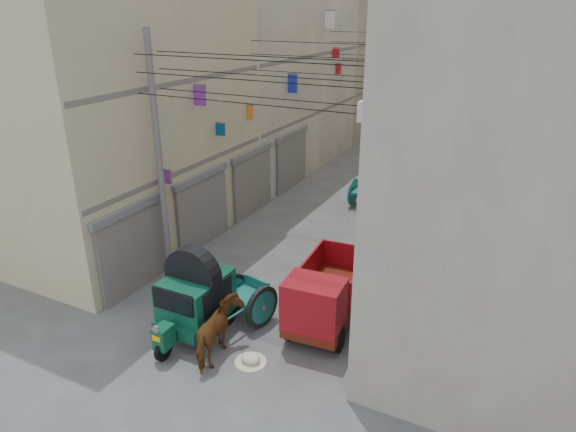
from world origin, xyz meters
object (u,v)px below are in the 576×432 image
Objects in this scene: feed_sack at (250,358)px; distant_car_green at (436,108)px; mini_truck at (324,301)px; horse at (219,332)px; distant_car_grey at (455,151)px; distant_car_white at (395,150)px; tonga_cart at (247,299)px; second_cart at (367,193)px; auto_rickshaw at (194,295)px.

distant_car_green is (-2.69, 34.77, 0.42)m from feed_sack.
mini_truck reaches higher than horse.
feed_sack is at bearing -121.17° from mini_truck.
mini_truck is 19.29m from distant_car_grey.
distant_car_grey is at bearing -170.77° from distant_car_white.
mini_truck is 3.04m from horse.
tonga_cart is 2.29m from mini_truck.
tonga_cart is 0.76× the size of distant_car_white.
second_cart is at bearing 77.24° from distant_car_white.
auto_rickshaw reaches higher than distant_car_grey.
second_cart is 0.40× the size of distant_car_grey.
feed_sack is at bearing -84.15° from second_cart.
auto_rickshaw is 2.38m from feed_sack.
feed_sack is 0.28× the size of horse.
distant_car_grey is at bearing 102.07° from distant_car_green.
feed_sack is 1.05m from horse.
second_cart is at bearing -101.91° from horse.
distant_car_grey is (3.37, 20.94, -0.57)m from auto_rickshaw.
mini_truck is at bearing 63.19° from feed_sack.
horse reaches higher than feed_sack.
distant_car_green reaches higher than feed_sack.
auto_rickshaw and mini_truck have the same top height.
second_cart is 9.83m from distant_car_grey.
distant_car_white is at bearing 98.24° from second_cart.
auto_rickshaw is 1.59m from tonga_cart.
tonga_cart is 2.08m from feed_sack.
auto_rickshaw is 0.73× the size of distant_car_white.
mini_truck is at bearing -96.85° from distant_car_grey.
auto_rickshaw is 19.22m from distant_car_white.
tonga_cart is at bearing 49.93° from auto_rickshaw.
horse reaches higher than distant_car_green.
tonga_cart is 10.20m from second_cart.
feed_sack is (-1.10, -2.18, -0.82)m from mini_truck.
distant_car_white is at bearing 103.96° from tonga_cart.
auto_rickshaw is at bearing 165.81° from feed_sack.
tonga_cart is at bearing 123.58° from feed_sack.
auto_rickshaw reaches higher than feed_sack.
auto_rickshaw reaches higher than distant_car_green.
distant_car_white is 15.05m from distant_car_green.
distant_car_white is at bearing -99.41° from horse.
tonga_cart is 1.89m from horse.
second_cart reaches higher than distant_car_green.
horse is at bearing 88.48° from distant_car_green.
tonga_cart is at bearing 88.14° from distant_car_green.
distant_car_grey is (2.11, 21.64, -0.17)m from horse.
mini_truck is 1.99× the size of horse.
horse is at bearing -69.15° from tonga_cart.
horse reaches higher than distant_car_white.
distant_car_green is at bearing -99.30° from horse.
tonga_cart is 0.80× the size of distant_car_grey.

